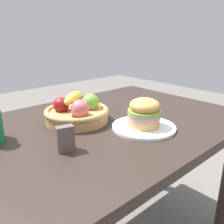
{
  "coord_description": "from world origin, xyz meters",
  "views": [
    {
      "loc": [
        -0.61,
        -0.78,
        1.14
      ],
      "look_at": [
        0.05,
        -0.05,
        0.81
      ],
      "focal_mm": 38.6,
      "sensor_mm": 36.0,
      "label": 1
    }
  ],
  "objects": [
    {
      "name": "sandwich",
      "position": [
        0.12,
        -0.17,
        0.82
      ],
      "size": [
        0.14,
        0.14,
        0.12
      ],
      "color": "#DBAD60",
      "rests_on": "plate"
    },
    {
      "name": "fruit_basket",
      "position": [
        -0.04,
        0.09,
        0.8
      ],
      "size": [
        0.29,
        0.29,
        0.14
      ],
      "color": "tan",
      "rests_on": "dining_table"
    },
    {
      "name": "napkin_holder",
      "position": [
        -0.23,
        -0.12,
        0.8
      ],
      "size": [
        0.07,
        0.04,
        0.09
      ],
      "primitive_type": "cube",
      "rotation": [
        0.0,
        0.0,
        -0.26
      ],
      "color": "#594C47",
      "rests_on": "dining_table"
    },
    {
      "name": "dining_table",
      "position": [
        0.0,
        0.0,
        0.65
      ],
      "size": [
        1.4,
        0.9,
        0.75
      ],
      "color": "#2D231E",
      "rests_on": "ground_plane"
    },
    {
      "name": "plate",
      "position": [
        0.12,
        -0.17,
        0.76
      ],
      "size": [
        0.27,
        0.27,
        0.01
      ],
      "primitive_type": "cylinder",
      "color": "white",
      "rests_on": "dining_table"
    }
  ]
}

